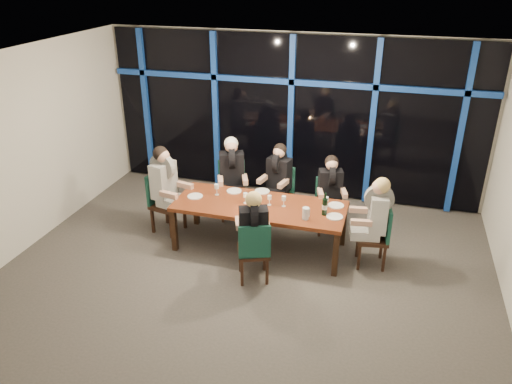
{
  "coord_description": "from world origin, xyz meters",
  "views": [
    {
      "loc": [
        1.81,
        -5.7,
        4.14
      ],
      "look_at": [
        0.0,
        0.6,
        1.05
      ],
      "focal_mm": 35.0,
      "sensor_mm": 36.0,
      "label": 1
    }
  ],
  "objects_px": {
    "dining_table": "(260,208)",
    "diner_far_left": "(232,167)",
    "diner_far_right": "(331,184)",
    "water_pitcher": "(306,213)",
    "chair_near_mid": "(254,249)",
    "diner_end_right": "(375,209)",
    "chair_far_mid": "(280,190)",
    "chair_far_right": "(329,202)",
    "chair_end_left": "(163,199)",
    "chair_end_right": "(378,233)",
    "diner_end_left": "(165,177)",
    "chair_far_left": "(232,186)",
    "diner_near_mid": "(253,222)",
    "diner_far_mid": "(278,171)",
    "wine_bottle": "(325,206)"
  },
  "relations": [
    {
      "from": "chair_far_mid",
      "to": "wine_bottle",
      "type": "bearing_deg",
      "value": -37.29
    },
    {
      "from": "chair_near_mid",
      "to": "diner_end_right",
      "type": "distance_m",
      "value": 1.82
    },
    {
      "from": "diner_near_mid",
      "to": "water_pitcher",
      "type": "xyz_separation_m",
      "value": [
        0.61,
        0.56,
        -0.06
      ]
    },
    {
      "from": "diner_far_right",
      "to": "water_pitcher",
      "type": "bearing_deg",
      "value": -117.54
    },
    {
      "from": "diner_far_right",
      "to": "chair_far_left",
      "type": "bearing_deg",
      "value": 158.77
    },
    {
      "from": "chair_end_right",
      "to": "diner_far_mid",
      "type": "distance_m",
      "value": 2.03
    },
    {
      "from": "dining_table",
      "to": "diner_end_right",
      "type": "height_order",
      "value": "diner_end_right"
    },
    {
      "from": "diner_far_left",
      "to": "wine_bottle",
      "type": "bearing_deg",
      "value": -49.9
    },
    {
      "from": "chair_end_left",
      "to": "diner_end_right",
      "type": "relative_size",
      "value": 1.08
    },
    {
      "from": "chair_near_mid",
      "to": "diner_end_left",
      "type": "height_order",
      "value": "diner_end_left"
    },
    {
      "from": "diner_far_right",
      "to": "chair_end_left",
      "type": "bearing_deg",
      "value": 177.67
    },
    {
      "from": "chair_far_mid",
      "to": "chair_end_left",
      "type": "xyz_separation_m",
      "value": [
        -1.74,
        -0.95,
        0.04
      ]
    },
    {
      "from": "chair_near_mid",
      "to": "diner_far_left",
      "type": "relative_size",
      "value": 0.97
    },
    {
      "from": "diner_end_left",
      "to": "diner_near_mid",
      "type": "relative_size",
      "value": 1.07
    },
    {
      "from": "diner_far_right",
      "to": "diner_end_left",
      "type": "xyz_separation_m",
      "value": [
        -2.55,
        -0.71,
        0.1
      ]
    },
    {
      "from": "chair_far_mid",
      "to": "chair_far_right",
      "type": "bearing_deg",
      "value": 0.98
    },
    {
      "from": "chair_far_right",
      "to": "diner_far_right",
      "type": "xyz_separation_m",
      "value": [
        0.02,
        -0.07,
        0.36
      ]
    },
    {
      "from": "chair_far_mid",
      "to": "diner_near_mid",
      "type": "height_order",
      "value": "diner_near_mid"
    },
    {
      "from": "water_pitcher",
      "to": "chair_near_mid",
      "type": "bearing_deg",
      "value": -147.09
    },
    {
      "from": "diner_far_right",
      "to": "water_pitcher",
      "type": "height_order",
      "value": "diner_far_right"
    },
    {
      "from": "chair_far_right",
      "to": "wine_bottle",
      "type": "bearing_deg",
      "value": -103.28
    },
    {
      "from": "chair_near_mid",
      "to": "wine_bottle",
      "type": "distance_m",
      "value": 1.23
    },
    {
      "from": "chair_near_mid",
      "to": "dining_table",
      "type": "bearing_deg",
      "value": -100.63
    },
    {
      "from": "chair_near_mid",
      "to": "diner_far_mid",
      "type": "xyz_separation_m",
      "value": [
        -0.13,
        1.9,
        0.37
      ]
    },
    {
      "from": "diner_far_left",
      "to": "wine_bottle",
      "type": "xyz_separation_m",
      "value": [
        1.72,
        -0.91,
        -0.06
      ]
    },
    {
      "from": "diner_far_mid",
      "to": "diner_far_right",
      "type": "height_order",
      "value": "diner_far_mid"
    },
    {
      "from": "dining_table",
      "to": "chair_far_right",
      "type": "relative_size",
      "value": 2.88
    },
    {
      "from": "chair_far_left",
      "to": "diner_end_left",
      "type": "height_order",
      "value": "diner_end_left"
    },
    {
      "from": "diner_far_right",
      "to": "diner_end_right",
      "type": "height_order",
      "value": "diner_end_right"
    },
    {
      "from": "diner_far_mid",
      "to": "diner_end_right",
      "type": "height_order",
      "value": "diner_end_right"
    },
    {
      "from": "chair_far_right",
      "to": "chair_end_left",
      "type": "bearing_deg",
      "value": 179.28
    },
    {
      "from": "diner_end_right",
      "to": "dining_table",
      "type": "bearing_deg",
      "value": -99.21
    },
    {
      "from": "chair_end_left",
      "to": "chair_far_mid",
      "type": "bearing_deg",
      "value": -48.9
    },
    {
      "from": "dining_table",
      "to": "chair_end_left",
      "type": "distance_m",
      "value": 1.69
    },
    {
      "from": "diner_far_right",
      "to": "water_pitcher",
      "type": "distance_m",
      "value": 1.09
    },
    {
      "from": "diner_far_mid",
      "to": "water_pitcher",
      "type": "xyz_separation_m",
      "value": [
        0.71,
        -1.26,
        -0.05
      ]
    },
    {
      "from": "chair_far_left",
      "to": "chair_near_mid",
      "type": "relative_size",
      "value": 1.05
    },
    {
      "from": "chair_far_mid",
      "to": "chair_end_right",
      "type": "distance_m",
      "value": 2.02
    },
    {
      "from": "chair_end_left",
      "to": "chair_end_right",
      "type": "bearing_deg",
      "value": -79.39
    },
    {
      "from": "chair_far_right",
      "to": "diner_near_mid",
      "type": "height_order",
      "value": "diner_near_mid"
    },
    {
      "from": "wine_bottle",
      "to": "chair_end_right",
      "type": "bearing_deg",
      "value": 4.93
    },
    {
      "from": "chair_near_mid",
      "to": "chair_far_mid",
      "type": "bearing_deg",
      "value": -108.26
    },
    {
      "from": "diner_far_right",
      "to": "diner_far_left",
      "type": "bearing_deg",
      "value": 161.34
    },
    {
      "from": "diner_far_mid",
      "to": "water_pitcher",
      "type": "relative_size",
      "value": 5.14
    },
    {
      "from": "dining_table",
      "to": "diner_end_right",
      "type": "bearing_deg",
      "value": -0.01
    },
    {
      "from": "chair_far_mid",
      "to": "diner_far_right",
      "type": "relative_size",
      "value": 1.06
    },
    {
      "from": "chair_far_right",
      "to": "diner_far_left",
      "type": "relative_size",
      "value": 0.94
    },
    {
      "from": "chair_far_mid",
      "to": "diner_end_left",
      "type": "distance_m",
      "value": 1.97
    },
    {
      "from": "diner_near_mid",
      "to": "wine_bottle",
      "type": "distance_m",
      "value": 1.15
    },
    {
      "from": "dining_table",
      "to": "diner_far_left",
      "type": "xyz_separation_m",
      "value": [
        -0.73,
        0.86,
        0.26
      ]
    }
  ]
}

